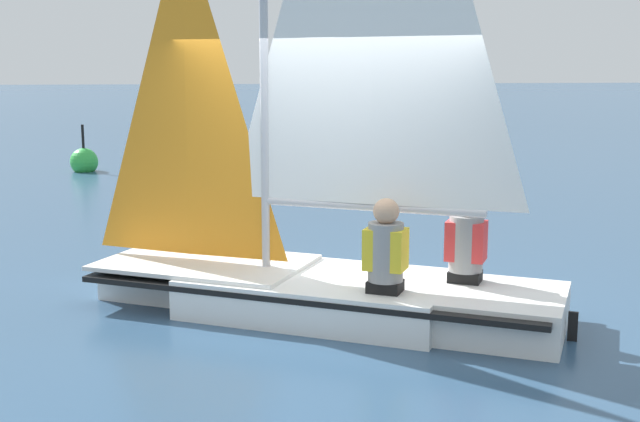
{
  "coord_description": "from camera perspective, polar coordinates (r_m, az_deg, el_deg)",
  "views": [
    {
      "loc": [
        1.42,
        7.01,
        2.21
      ],
      "look_at": [
        0.0,
        0.0,
        0.96
      ],
      "focal_mm": 45.0,
      "sensor_mm": 36.0,
      "label": 1
    }
  ],
  "objects": [
    {
      "name": "buoy_marker",
      "position": [
        18.61,
        -16.43,
        3.39
      ],
      "size": [
        0.61,
        0.61,
        1.13
      ],
      "color": "green",
      "rests_on": "ground_plane"
    },
    {
      "name": "sailboat_main",
      "position": [
        7.28,
        0.04,
        -0.91
      ],
      "size": [
        4.32,
        3.42,
        5.67
      ],
      "rotation": [
        0.0,
        0.0,
        5.72
      ],
      "color": "white",
      "rests_on": "ground_plane"
    },
    {
      "name": "sailor_helm",
      "position": [
        6.81,
        4.68,
        -3.61
      ],
      "size": [
        0.43,
        0.41,
        1.16
      ],
      "rotation": [
        0.0,
        0.0,
        5.72
      ],
      "color": "black",
      "rests_on": "ground_plane"
    },
    {
      "name": "sailor_crew",
      "position": [
        7.22,
        10.33,
        -2.85
      ],
      "size": [
        0.43,
        0.41,
        1.16
      ],
      "rotation": [
        0.0,
        0.0,
        5.72
      ],
      "color": "black",
      "rests_on": "ground_plane"
    },
    {
      "name": "ground_plane",
      "position": [
        7.49,
        0.0,
        -7.24
      ],
      "size": [
        260.0,
        260.0,
        0.0
      ],
      "primitive_type": "plane",
      "color": "#2D4C6B"
    }
  ]
}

